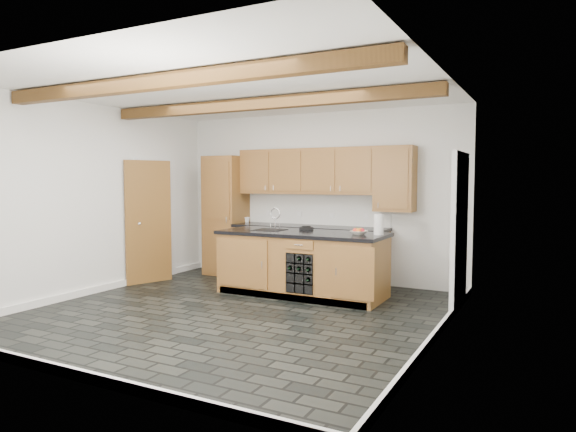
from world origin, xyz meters
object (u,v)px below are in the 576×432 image
(paper_towel, at_px, (379,224))
(kitchen_scale, at_px, (306,228))
(island, at_px, (302,263))
(fruit_bowl, at_px, (359,233))

(paper_towel, bearing_deg, kitchen_scale, 172.30)
(kitchen_scale, distance_m, paper_towel, 1.19)
(paper_towel, bearing_deg, island, -174.21)
(fruit_bowl, xyz_separation_m, paper_towel, (0.25, 0.09, 0.12))
(fruit_bowl, bearing_deg, island, -178.71)
(paper_towel, bearing_deg, fruit_bowl, -159.72)
(fruit_bowl, relative_size, paper_towel, 0.77)
(island, distance_m, fruit_bowl, 0.99)
(kitchen_scale, distance_m, fruit_bowl, 0.96)
(kitchen_scale, height_order, fruit_bowl, kitchen_scale)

